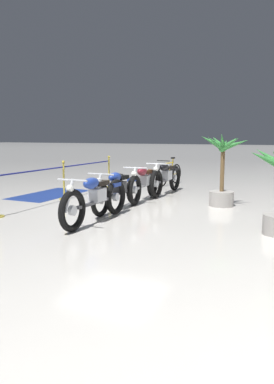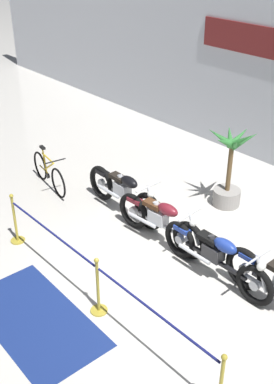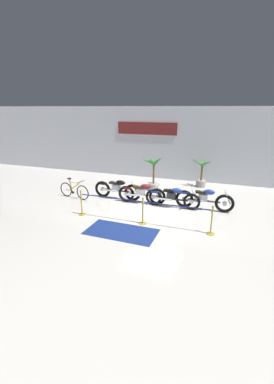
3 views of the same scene
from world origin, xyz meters
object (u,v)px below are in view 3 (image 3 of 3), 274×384
Objects in this scene: potted_palm_left_of_row at (154,174)px; motorcycle_blue_3 at (204,199)px; potted_palm_right_of_row at (201,173)px; stanchion_mid_left at (143,215)px; bicycle at (74,190)px; floor_banner at (121,232)px; motorcycle_maroon_1 at (142,193)px; stanchion_mid_right at (211,224)px; motorcycle_blue_2 at (172,197)px; motorcycle_black_0 at (117,189)px; stanchion_far_left at (114,204)px.

motorcycle_blue_3 is at bearing -35.11° from potted_palm_left_of_row.
potted_palm_right_of_row is 5.76m from stanchion_mid_left.
bicycle is 4.31m from stanchion_mid_left.
motorcycle_blue_3 is 1.53× the size of potted_palm_right_of_row.
stanchion_mid_left reaches higher than floor_banner.
motorcycle_maroon_1 is at bearing 109.37° from stanchion_mid_left.
motorcycle_maroon_1 is 2.18m from stanchion_mid_left.
potted_palm_right_of_row is at bearing 35.31° from bicycle.
motorcycle_maroon_1 is at bearing -88.92° from potted_palm_left_of_row.
stanchion_mid_right is (3.21, -4.11, -0.48)m from potted_palm_left_of_row.
stanchion_mid_left is (3.98, -1.65, -0.02)m from bicycle.
bicycle is 1.62× the size of stanchion_mid_right.
stanchion_mid_left is (-1.51, -5.54, -0.40)m from potted_palm_right_of_row.
motorcycle_blue_2 is at bearing 70.98° from stanchion_mid_left.
floor_banner is (-1.20, -2.86, -0.47)m from motorcycle_blue_2.
motorcycle_blue_2 is at bearing -103.12° from potted_palm_right_of_row.
motorcycle_maroon_1 is at bearing -122.71° from potted_palm_right_of_row.
motorcycle_black_0 is 2.22× the size of stanchion_mid_right.
motorcycle_blue_3 is 2.31× the size of stanchion_mid_right.
motorcycle_blue_2 is (2.67, -0.22, -0.01)m from motorcycle_black_0.
floor_banner is at bearing -107.53° from potted_palm_right_of_row.
motorcycle_blue_3 is (1.31, 0.17, 0.01)m from motorcycle_blue_2.
potted_palm_right_of_row is at bearing 73.88° from floor_banner.
motorcycle_black_0 is at bearing -136.54° from potted_palm_right_of_row.
potted_palm_left_of_row reaches higher than motorcycle_blue_3.
bicycle is at bearing -175.05° from motorcycle_blue_3.
stanchion_mid_left is 1.06m from floor_banner.
motorcycle_blue_3 is 2.95m from stanchion_mid_left.
motorcycle_blue_3 reaches higher than motorcycle_maroon_1.
stanchion_mid_left is at bearing -109.02° from motorcycle_blue_2.
potted_palm_left_of_row is 2.69m from potted_palm_right_of_row.
bicycle is 1.62× the size of stanchion_mid_left.
potted_palm_right_of_row is at bearing 64.22° from stanchion_far_left.
potted_palm_left_of_row is 5.05m from floor_banner.
motorcycle_blue_2 is 2.66m from stanchion_mid_right.
stanchion_mid_right is 0.42× the size of floor_banner.
stanchion_far_left reaches higher than motorcycle_maroon_1.
stanchion_mid_left is at bearing -48.22° from motorcycle_black_0.
motorcycle_maroon_1 is at bearing 77.96° from stanchion_far_left.
stanchion_mid_left is at bearing -22.49° from bicycle.
floor_banner is (0.21, -2.92, -0.47)m from motorcycle_maroon_1.
motorcycle_blue_3 is (3.99, -0.06, -0.00)m from motorcycle_black_0.
potted_palm_left_of_row is at bearing 100.50° from stanchion_mid_left.
motorcycle_black_0 is 1.37× the size of bicycle.
stanchion_far_left is at bearing -30.32° from bicycle.
motorcycle_black_0 is at bearing 117.00° from floor_banner.
stanchion_far_left reaches higher than bicycle.
potted_palm_left_of_row is (-0.04, 2.05, 0.36)m from motorcycle_maroon_1.
motorcycle_blue_2 is 3.14m from floor_banner.
motorcycle_maroon_1 is (1.26, -0.17, -0.01)m from motorcycle_black_0.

